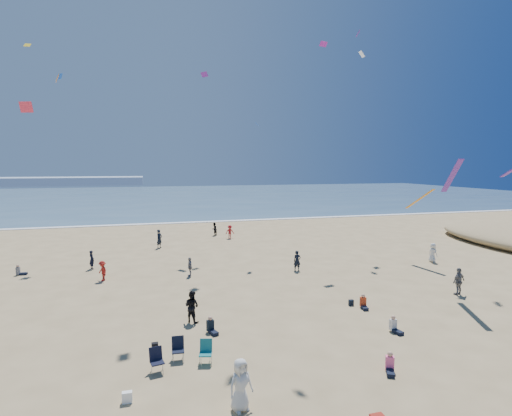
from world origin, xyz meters
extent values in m
plane|color=tan|center=(0.00, 0.00, 0.00)|extent=(220.00, 220.00, 0.00)
cube|color=#476B84|center=(0.00, 95.00, 0.03)|extent=(220.00, 100.00, 0.06)
cube|color=white|center=(0.00, 45.00, 0.04)|extent=(220.00, 1.20, 0.08)
cube|color=#7A8EA8|center=(-60.00, 170.00, 1.60)|extent=(110.00, 20.00, 3.20)
imported|color=black|center=(7.59, 15.91, 0.81)|extent=(0.61, 0.42, 1.62)
imported|color=gray|center=(-0.81, 16.62, 0.73)|extent=(0.46, 0.89, 1.46)
imported|color=slate|center=(15.53, 7.59, 0.90)|extent=(1.13, 0.67, 1.80)
imported|color=#B4191E|center=(5.30, 31.18, 0.77)|extent=(0.99, 0.58, 1.53)
imported|color=maroon|center=(-7.07, 17.14, 0.73)|extent=(0.96, 1.09, 1.47)
imported|color=black|center=(3.87, 33.45, 0.78)|extent=(0.95, 0.96, 1.56)
imported|color=silver|center=(-0.92, -0.55, 0.91)|extent=(1.03, 0.83, 1.83)
imported|color=black|center=(-2.69, 27.86, 0.94)|extent=(0.79, 0.82, 1.89)
imported|color=black|center=(-8.25, 20.89, 0.76)|extent=(0.60, 0.66, 1.52)
imported|color=silver|center=(19.99, 15.47, 0.83)|extent=(0.67, 0.90, 1.66)
imported|color=black|center=(-1.66, 7.69, 0.86)|extent=(1.05, 1.04, 1.71)
cube|color=white|center=(-4.71, 0.93, 0.20)|extent=(0.35, 0.20, 0.40)
cube|color=black|center=(-3.67, 4.75, 0.19)|extent=(0.30, 0.22, 0.38)
cube|color=black|center=(7.86, 7.69, 0.17)|extent=(0.28, 0.18, 0.34)
cube|color=blue|center=(-9.64, 19.23, 14.76)|extent=(0.50, 0.52, 0.45)
cube|color=blue|center=(6.05, 22.31, 12.09)|extent=(0.52, 0.75, 0.32)
cube|color=orange|center=(-9.07, 15.28, 13.89)|extent=(0.38, 0.87, 0.43)
cube|color=white|center=(17.92, 24.79, 19.71)|extent=(0.48, 0.60, 0.59)
cube|color=yellow|center=(-13.20, 25.88, 18.53)|extent=(0.56, 0.51, 0.37)
cube|color=#DA2C46|center=(-10.28, 12.61, 11.68)|extent=(0.77, 0.42, 0.60)
cube|color=#71228A|center=(17.18, 24.35, 21.57)|extent=(0.59, 0.68, 0.60)
cube|color=#671C8B|center=(1.99, 26.91, 17.21)|extent=(0.70, 0.84, 0.44)
cube|color=purple|center=(11.90, 21.07, 19.21)|extent=(0.83, 0.49, 0.41)
cube|color=#55238E|center=(15.10, 8.19, 7.69)|extent=(0.35, 3.14, 2.21)
cube|color=orange|center=(18.83, 15.99, 5.49)|extent=(0.35, 2.64, 1.87)
camera|label=1|loc=(-3.86, -13.16, 8.42)|focal=28.00mm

